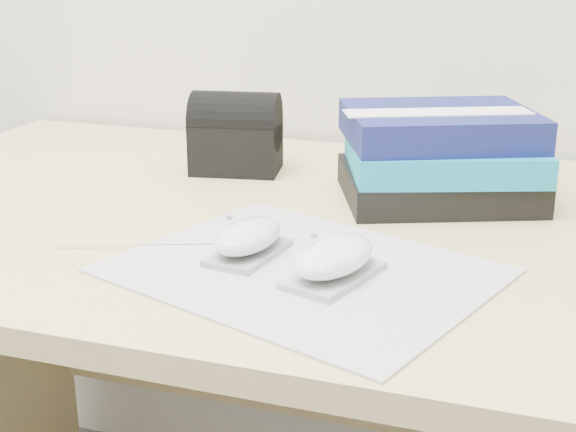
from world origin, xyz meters
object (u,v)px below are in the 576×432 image
(mouse_rear, at_px, (248,239))
(mouse_front, at_px, (334,260))
(pouch, at_px, (236,133))
(desk, at_px, (394,364))
(book_stack, at_px, (440,156))

(mouse_rear, xyz_separation_m, mouse_front, (0.11, -0.03, 0.00))
(mouse_rear, distance_m, pouch, 0.37)
(mouse_rear, height_order, mouse_front, mouse_front)
(mouse_front, distance_m, pouch, 0.45)
(desk, distance_m, book_stack, 0.30)
(book_stack, bearing_deg, pouch, 171.85)
(mouse_rear, relative_size, pouch, 0.80)
(desk, relative_size, book_stack, 5.14)
(book_stack, relative_size, pouch, 2.12)
(mouse_rear, distance_m, book_stack, 0.34)
(desk, distance_m, mouse_rear, 0.37)
(mouse_rear, bearing_deg, pouch, 113.91)
(mouse_rear, bearing_deg, mouse_front, -17.38)
(book_stack, distance_m, pouch, 0.32)
(mouse_rear, bearing_deg, desk, 60.42)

